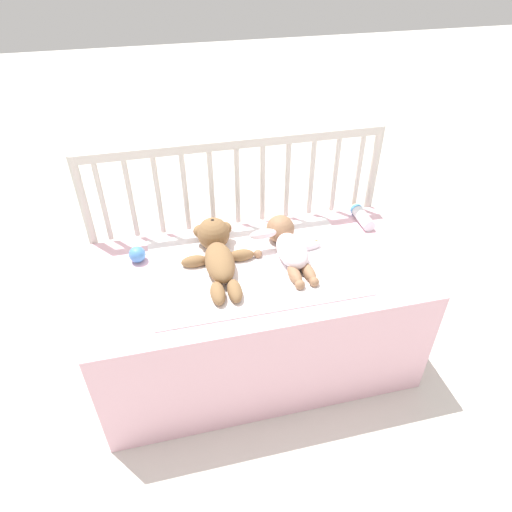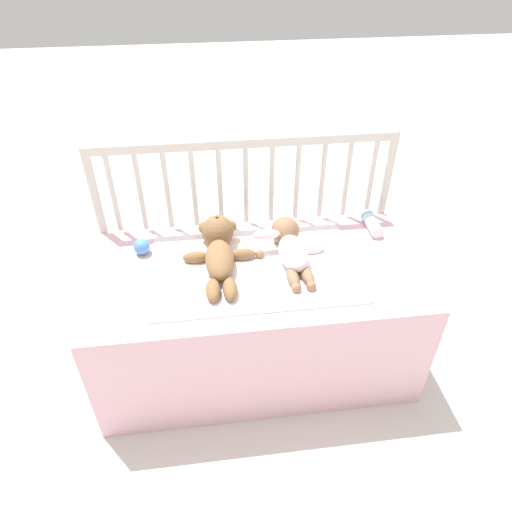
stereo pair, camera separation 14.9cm
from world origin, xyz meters
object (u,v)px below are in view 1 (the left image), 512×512
(baby_bottle, at_px, (361,216))
(toy_ball, at_px, (137,254))
(teddy_bear, at_px, (217,251))
(baby, at_px, (289,245))

(baby_bottle, bearing_deg, toy_ball, -176.23)
(teddy_bear, bearing_deg, baby, -4.38)
(teddy_bear, bearing_deg, baby_bottle, 12.03)
(baby, distance_m, baby_bottle, 0.42)
(teddy_bear, bearing_deg, toy_ball, 165.58)
(baby, relative_size, toy_ball, 5.94)
(toy_ball, xyz_separation_m, baby_bottle, (0.97, 0.06, -0.01))
(baby, height_order, toy_ball, baby)
(teddy_bear, relative_size, baby_bottle, 2.49)
(baby, xyz_separation_m, baby_bottle, (0.39, 0.16, -0.02))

